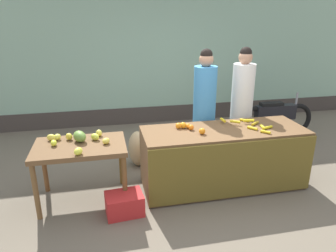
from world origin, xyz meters
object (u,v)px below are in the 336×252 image
at_px(parked_motorcycle, 275,117).
at_px(produce_crate, 124,204).
at_px(vendor_woman_white_shirt, 242,106).
at_px(vendor_woman_blue_shirt, 204,110).
at_px(produce_sack, 138,149).

distance_m(parked_motorcycle, produce_crate, 3.64).
xyz_separation_m(vendor_woman_white_shirt, produce_crate, (-1.97, -1.13, -0.80)).
relative_size(vendor_woman_blue_shirt, produce_sack, 3.20).
xyz_separation_m(vendor_woman_blue_shirt, produce_sack, (-1.00, 0.20, -0.64)).
bearing_deg(produce_sack, vendor_woman_white_shirt, -4.55).
xyz_separation_m(vendor_woman_blue_shirt, produce_crate, (-1.33, -1.06, -0.79)).
distance_m(vendor_woman_blue_shirt, produce_sack, 1.20).
distance_m(produce_crate, produce_sack, 1.31).
height_order(parked_motorcycle, produce_crate, parked_motorcycle).
height_order(vendor_woman_blue_shirt, produce_crate, vendor_woman_blue_shirt).
bearing_deg(produce_crate, parked_motorcycle, 32.24).
relative_size(parked_motorcycle, produce_crate, 3.64).
bearing_deg(produce_sack, produce_crate, -104.41).
xyz_separation_m(vendor_woman_blue_shirt, vendor_woman_white_shirt, (0.64, 0.06, 0.00)).
relative_size(vendor_woman_white_shirt, produce_sack, 3.21).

